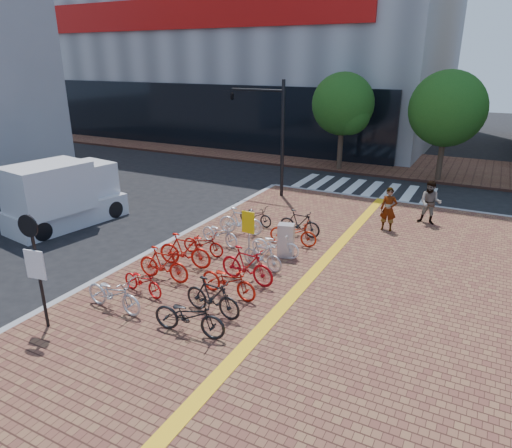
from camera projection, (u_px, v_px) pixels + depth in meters
The scene contains 30 objects.
ground at pixel (223, 295), 13.93m from camera, with size 120.00×120.00×0.00m, color black.
sidewalk at pixel (220, 445), 8.44m from camera, with size 14.00×34.00×0.15m, color brown.
tactile_strip at pixel (176, 423), 8.84m from camera, with size 0.40×34.00×0.01m, color #F0B115.
kerb_north at pixel (401, 203), 22.59m from camera, with size 14.00×0.25×0.15m, color gray.
far_sidewalk at pixel (383, 163), 31.40m from camera, with size 70.00×8.00×0.15m, color brown.
crosswalk at pixel (362, 189), 25.37m from camera, with size 7.50×4.00×0.01m.
street_trees at pixel (467, 112), 24.87m from camera, with size 16.20×4.60×6.35m.
bike_0 at pixel (114, 294), 12.67m from camera, with size 0.68×1.96×1.03m, color silver.
bike_1 at pixel (143, 281), 13.60m from camera, with size 0.56×1.59×0.84m, color red.
bike_2 at pixel (163, 264), 14.40m from camera, with size 0.52×1.85×1.11m, color red.
bike_3 at pixel (185, 250), 15.35m from camera, with size 0.55×1.94×1.16m, color red.
bike_4 at pixel (203, 243), 16.34m from camera, with size 0.58×1.65×0.87m, color #9E0F0B.
bike_5 at pixel (220, 233), 17.22m from camera, with size 0.61×1.75×0.92m, color silver.
bike_6 at pixel (241, 221), 18.20m from camera, with size 0.52×1.83×1.10m, color silver.
bike_7 at pixel (256, 215), 19.27m from camera, with size 0.57×1.63×0.86m, color black.
bike_8 at pixel (189, 316), 11.56m from camera, with size 0.70×2.00×1.05m, color black.
bike_9 at pixel (212, 297), 12.45m from camera, with size 0.51×1.80×1.08m, color black.
bike_10 at pixel (228, 280), 13.45m from camera, with size 0.67×1.92×1.01m, color #AE170C.
bike_11 at pixel (247, 265), 14.25m from camera, with size 0.55×1.94×1.17m, color #A90C14.
bike_12 at pixel (262, 256), 15.20m from camera, with size 0.45×1.59×0.96m, color #ABACB0.
bike_13 at pixel (275, 244), 16.17m from camera, with size 0.62×1.78×0.94m, color white.
bike_14 at pixel (293, 233), 17.21m from camera, with size 0.64×1.85×0.97m, color #B6220D.
bike_15 at pixel (300, 223), 18.07m from camera, with size 0.49×1.74×1.05m, color black.
pedestrian_a at pixel (389, 209), 18.54m from camera, with size 0.66×0.43×1.80m, color gray.
pedestrian_b at pixel (430, 203), 19.26m from camera, with size 0.91×0.71×1.87m, color #48505B.
utility_box at pixel (286, 240), 16.12m from camera, with size 0.56×0.41×1.22m, color silver.
yellow_sign at pixel (248, 227), 15.64m from camera, with size 0.48×0.12×1.78m.
notice_sign at pixel (35, 258), 11.37m from camera, with size 0.58×0.18×3.13m.
traffic_light_pole at pixel (259, 116), 22.83m from camera, with size 3.08×1.19×5.74m.
box_truck at pixel (63, 195), 19.47m from camera, with size 2.80×5.14×2.82m.
Camera 1 is at (6.62, -10.47, 6.81)m, focal length 32.00 mm.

